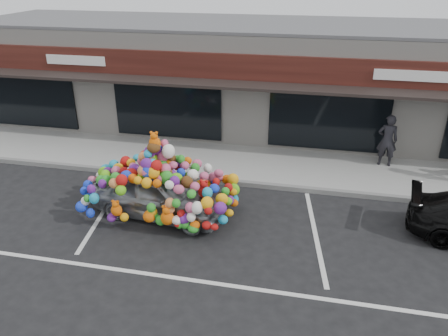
# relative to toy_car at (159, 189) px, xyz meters

# --- Properties ---
(ground) EXTENTS (90.00, 90.00, 0.00)m
(ground) POSITION_rel_toy_car_xyz_m (1.52, -0.28, -0.82)
(ground) COLOR black
(ground) RESTS_ON ground
(shop_building) EXTENTS (24.00, 7.20, 4.31)m
(shop_building) POSITION_rel_toy_car_xyz_m (1.53, 8.16, 1.35)
(shop_building) COLOR silver
(shop_building) RESTS_ON ground
(sidewalk) EXTENTS (26.00, 3.00, 0.15)m
(sidewalk) POSITION_rel_toy_car_xyz_m (1.52, 3.72, -0.74)
(sidewalk) COLOR gray
(sidewalk) RESTS_ON ground
(kerb) EXTENTS (26.00, 0.18, 0.16)m
(kerb) POSITION_rel_toy_car_xyz_m (1.52, 2.22, -0.74)
(kerb) COLOR slate
(kerb) RESTS_ON ground
(parking_stripe_left) EXTENTS (0.73, 4.37, 0.01)m
(parking_stripe_left) POSITION_rel_toy_car_xyz_m (-1.68, -0.08, -0.81)
(parking_stripe_left) COLOR silver
(parking_stripe_left) RESTS_ON ground
(parking_stripe_mid) EXTENTS (0.73, 4.37, 0.01)m
(parking_stripe_mid) POSITION_rel_toy_car_xyz_m (4.32, -0.08, -0.81)
(parking_stripe_mid) COLOR silver
(parking_stripe_mid) RESTS_ON ground
(lane_line) EXTENTS (14.00, 0.12, 0.01)m
(lane_line) POSITION_rel_toy_car_xyz_m (3.52, -2.58, -0.81)
(lane_line) COLOR silver
(lane_line) RESTS_ON ground
(toy_car) EXTENTS (2.82, 4.33, 2.40)m
(toy_car) POSITION_rel_toy_car_xyz_m (0.00, 0.00, 0.00)
(toy_car) COLOR silver
(toy_car) RESTS_ON ground
(pedestrian_a) EXTENTS (0.67, 0.46, 1.80)m
(pedestrian_a) POSITION_rel_toy_car_xyz_m (6.52, 4.50, 0.24)
(pedestrian_a) COLOR black
(pedestrian_a) RESTS_ON sidewalk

